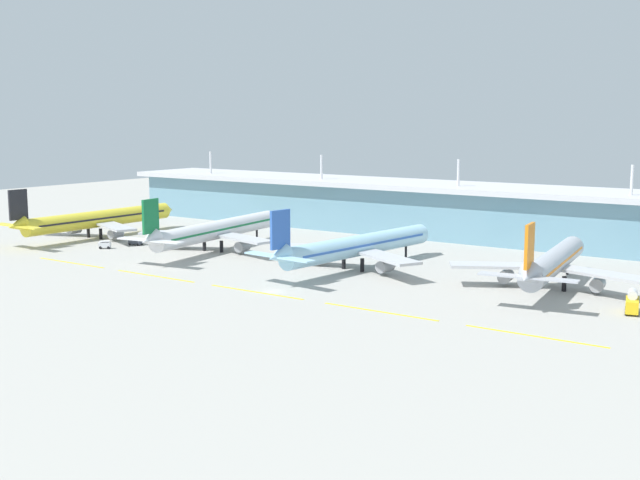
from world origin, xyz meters
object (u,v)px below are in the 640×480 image
at_px(airliner_nearest, 97,219).
at_px(airliner_near_middle, 215,230).
at_px(baggage_cart, 105,245).
at_px(airliner_center, 356,246).
at_px(fuel_truck, 632,302).
at_px(pushback_tug, 136,242).
at_px(airliner_far_middle, 553,263).

distance_m(airliner_nearest, airliner_near_middle, 52.07).
relative_size(airliner_nearest, baggage_cart, 17.85).
bearing_deg(airliner_nearest, airliner_near_middle, 2.86).
xyz_separation_m(airliner_near_middle, airliner_center, (52.48, -1.29, -0.00)).
bearing_deg(baggage_cart, airliner_center, 10.55).
height_order(airliner_nearest, airliner_center, same).
relative_size(airliner_near_middle, airliner_center, 1.02).
bearing_deg(airliner_center, airliner_near_middle, 178.59).
distance_m(airliner_near_middle, fuel_truck, 127.09).
bearing_deg(fuel_truck, airliner_nearest, 177.76).
bearing_deg(airliner_near_middle, pushback_tug, -167.51).
relative_size(airliner_near_middle, airliner_far_middle, 1.16).
bearing_deg(airliner_nearest, pushback_tug, -9.40).
relative_size(airliner_near_middle, pushback_tug, 14.64).
bearing_deg(airliner_far_middle, baggage_cart, -171.07).
xyz_separation_m(airliner_nearest, fuel_truck, (178.67, -6.98, -4.19)).
bearing_deg(baggage_cart, pushback_tug, 76.21).
distance_m(airliner_near_middle, airliner_center, 52.49).
distance_m(airliner_far_middle, baggage_cart, 137.89).
xyz_separation_m(airliner_far_middle, baggage_cart, (-136.12, -21.40, -5.18)).
distance_m(airliner_nearest, pushback_tug, 23.97).
bearing_deg(airliner_near_middle, fuel_truck, -4.33).
bearing_deg(airliner_nearest, fuel_truck, -2.24).
distance_m(baggage_cart, fuel_truck, 158.37).
bearing_deg(pushback_tug, fuel_truck, -1.17).
bearing_deg(airliner_far_middle, fuel_truck, -32.45).
height_order(baggage_cart, fuel_truck, fuel_truck).
bearing_deg(fuel_truck, airliner_near_middle, 175.67).
distance_m(airliner_far_middle, fuel_truck, 26.50).
distance_m(pushback_tug, fuel_truck, 155.65).
xyz_separation_m(airliner_nearest, airliner_near_middle, (52.01, 2.60, 0.00)).
distance_m(pushback_tug, baggage_cart, 10.84).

